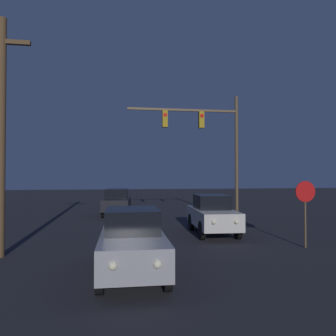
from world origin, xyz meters
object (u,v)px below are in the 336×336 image
at_px(car_near, 132,242).
at_px(utility_pole, 1,131).
at_px(stop_sign, 305,201).
at_px(car_far, 117,202).
at_px(car_mid, 212,214).
at_px(traffic_signal_mast, 210,137).

bearing_deg(car_near, utility_pole, -31.41).
height_order(car_near, stop_sign, stop_sign).
height_order(car_near, car_far, same).
bearing_deg(stop_sign, car_mid, 128.85).
relative_size(car_far, traffic_signal_mast, 0.58).
bearing_deg(car_far, utility_pole, -104.87).
height_order(car_near, utility_pole, utility_pole).
bearing_deg(traffic_signal_mast, car_mid, -104.17).
relative_size(car_mid, stop_sign, 1.69).
bearing_deg(stop_sign, car_near, -159.65).
height_order(car_far, utility_pole, utility_pole).
xyz_separation_m(car_mid, traffic_signal_mast, (0.86, 3.41, 3.79)).
bearing_deg(stop_sign, traffic_signal_mast, 104.22).
xyz_separation_m(stop_sign, utility_pole, (-10.30, 0.22, 2.31)).
height_order(car_mid, stop_sign, stop_sign).
bearing_deg(car_far, car_mid, -55.58).
relative_size(traffic_signal_mast, utility_pole, 0.91).
bearing_deg(utility_pole, traffic_signal_mast, 36.16).
height_order(traffic_signal_mast, utility_pole, utility_pole).
bearing_deg(utility_pole, car_far, 70.65).
distance_m(car_far, traffic_signal_mast, 7.42).
relative_size(car_near, stop_sign, 1.68).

